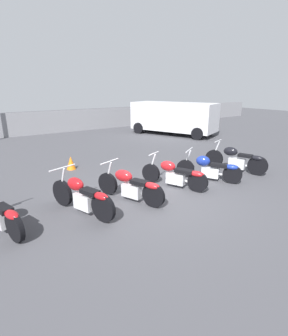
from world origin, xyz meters
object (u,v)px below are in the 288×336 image
(motorcycle_slot_2, at_px, (130,185))
(motorcycle_slot_4, at_px, (210,168))
(motorcycle_slot_3, at_px, (175,174))
(motorcycle_slot_5, at_px, (236,159))
(motorcycle_slot_1, at_px, (82,196))
(parked_van, at_px, (174,117))
(traffic_cone_near, at_px, (71,163))

(motorcycle_slot_2, distance_m, motorcycle_slot_4, 2.92)
(motorcycle_slot_3, relative_size, motorcycle_slot_5, 0.94)
(motorcycle_slot_1, relative_size, parked_van, 0.36)
(motorcycle_slot_3, relative_size, traffic_cone_near, 4.15)
(motorcycle_slot_3, height_order, motorcycle_slot_4, motorcycle_slot_3)
(motorcycle_slot_2, height_order, traffic_cone_near, motorcycle_slot_2)
(traffic_cone_near, bearing_deg, motorcycle_slot_3, -60.59)
(motorcycle_slot_3, bearing_deg, motorcycle_slot_1, 157.67)
(motorcycle_slot_2, bearing_deg, traffic_cone_near, 73.53)
(parked_van, xyz_separation_m, traffic_cone_near, (-7.91, -3.64, -0.86))
(motorcycle_slot_4, distance_m, parked_van, 8.66)
(motorcycle_slot_2, relative_size, motorcycle_slot_3, 1.00)
(motorcycle_slot_3, bearing_deg, motorcycle_slot_4, -31.05)
(motorcycle_slot_3, bearing_deg, motorcycle_slot_5, -24.73)
(motorcycle_slot_4, bearing_deg, parked_van, 26.62)
(motorcycle_slot_4, xyz_separation_m, motorcycle_slot_5, (1.50, 0.13, 0.03))
(motorcycle_slot_2, xyz_separation_m, motorcycle_slot_4, (2.92, -0.06, -0.02))
(motorcycle_slot_1, height_order, motorcycle_slot_3, motorcycle_slot_1)
(motorcycle_slot_5, bearing_deg, parked_van, 47.32)
(motorcycle_slot_5, bearing_deg, motorcycle_slot_3, 160.49)
(motorcycle_slot_3, height_order, motorcycle_slot_5, motorcycle_slot_5)
(motorcycle_slot_2, xyz_separation_m, parked_van, (7.56, 7.21, 0.68))
(motorcycle_slot_2, height_order, motorcycle_slot_4, motorcycle_slot_2)
(motorcycle_slot_4, xyz_separation_m, parked_van, (4.64, 7.28, 0.70))
(motorcycle_slot_4, relative_size, motorcycle_slot_5, 0.87)
(parked_van, distance_m, traffic_cone_near, 8.75)
(motorcycle_slot_1, xyz_separation_m, motorcycle_slot_5, (5.73, 0.06, -0.00))
(motorcycle_slot_2, distance_m, motorcycle_slot_3, 1.61)
(motorcycle_slot_1, relative_size, motorcycle_slot_5, 0.95)
(parked_van, bearing_deg, motorcycle_slot_5, -136.70)
(traffic_cone_near, bearing_deg, motorcycle_slot_4, -48.02)
(motorcycle_slot_1, xyz_separation_m, traffic_cone_near, (0.96, 3.57, -0.20))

